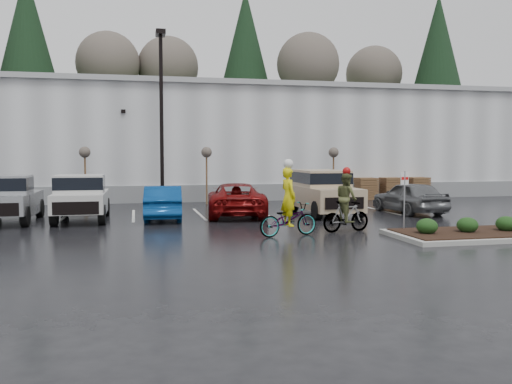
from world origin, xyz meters
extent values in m
plane|color=black|center=(0.00, 0.00, 0.00)|extent=(120.00, 120.00, 0.00)
cube|color=#ABADAF|center=(0.00, 22.00, 3.50)|extent=(60.00, 15.00, 7.00)
cube|color=slate|center=(0.00, 14.45, 0.50)|extent=(60.00, 0.12, 1.00)
cube|color=#999B9E|center=(0.00, 22.00, 7.05)|extent=(60.50, 15.50, 0.30)
cube|color=#23431B|center=(0.00, 45.00, 3.00)|extent=(80.00, 25.00, 6.00)
cylinder|color=black|center=(-4.00, 12.00, 4.50)|extent=(0.20, 0.20, 9.00)
cube|color=black|center=(-4.00, 12.00, 9.10)|extent=(0.50, 1.00, 0.25)
cylinder|color=#49381D|center=(-8.00, 13.00, 1.40)|extent=(0.10, 0.10, 2.80)
sphere|color=#473E39|center=(-8.00, 13.00, 2.90)|extent=(0.60, 0.60, 0.60)
cylinder|color=#49381D|center=(-1.50, 13.00, 1.40)|extent=(0.10, 0.10, 2.80)
sphere|color=#473E39|center=(-1.50, 13.00, 2.90)|extent=(0.60, 0.60, 0.60)
cylinder|color=#49381D|center=(6.00, 13.00, 1.40)|extent=(0.10, 0.10, 2.80)
sphere|color=#473E39|center=(6.00, 13.00, 2.90)|extent=(0.60, 0.60, 0.60)
cube|color=#49381D|center=(8.50, 14.00, 0.68)|extent=(1.20, 1.20, 1.35)
cube|color=#49381D|center=(10.20, 14.00, 0.68)|extent=(1.20, 1.20, 1.35)
cube|color=#49381D|center=(12.00, 14.00, 0.68)|extent=(1.20, 1.20, 1.35)
cube|color=gray|center=(7.00, -1.00, 0.07)|extent=(8.00, 3.00, 0.15)
cube|color=black|center=(7.00, -1.00, 0.17)|extent=(7.60, 2.60, 0.04)
ellipsoid|color=black|center=(4.00, -1.00, 0.41)|extent=(0.70, 0.70, 0.52)
ellipsoid|color=black|center=(5.50, -1.00, 0.41)|extent=(0.70, 0.70, 0.52)
ellipsoid|color=black|center=(7.00, -1.00, 0.41)|extent=(0.70, 0.70, 0.52)
cylinder|color=gray|center=(3.80, 0.20, 1.10)|extent=(0.05, 0.05, 2.20)
cube|color=white|center=(3.80, 0.20, 1.95)|extent=(0.30, 0.02, 0.45)
cube|color=red|center=(3.80, 0.19, 1.95)|extent=(0.26, 0.02, 0.10)
imported|color=navy|center=(-4.23, 6.43, 0.72)|extent=(1.78, 4.47, 1.45)
imported|color=maroon|center=(-0.96, 6.96, 0.75)|extent=(3.16, 5.66, 1.50)
imported|color=slate|center=(7.25, 6.22, 0.76)|extent=(2.11, 4.58, 1.52)
imported|color=#3F3F44|center=(-0.32, 0.55, 0.57)|extent=(2.29, 1.24, 1.14)
imported|color=#D6C90B|center=(-0.32, 0.55, 1.35)|extent=(0.63, 0.82, 1.99)
sphere|color=silver|center=(-0.32, 0.55, 2.47)|extent=(0.33, 0.33, 0.33)
imported|color=#3F3F44|center=(1.98, 1.04, 0.56)|extent=(1.86, 0.83, 1.12)
imported|color=#4C522B|center=(1.98, 1.04, 1.23)|extent=(0.61, 0.93, 1.77)
sphere|color=#990C0C|center=(1.98, 1.04, 2.19)|extent=(0.29, 0.29, 0.29)
camera|label=1|loc=(-5.38, -17.09, 2.79)|focal=38.00mm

